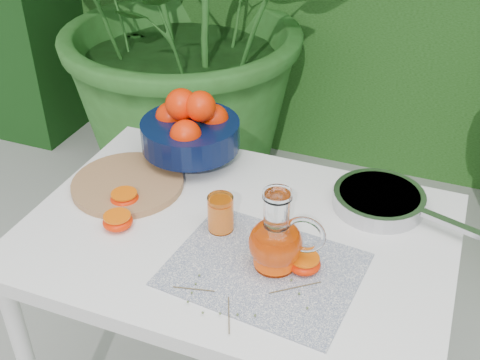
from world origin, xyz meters
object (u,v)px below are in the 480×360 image
at_px(fruit_bowl, 191,128).
at_px(cutting_board, 128,184).
at_px(white_table, 237,256).
at_px(saute_pan, 380,199).
at_px(juice_pitcher, 277,241).

bearing_deg(fruit_bowl, cutting_board, -117.15).
relative_size(white_table, saute_pan, 2.42).
relative_size(cutting_board, saute_pan, 0.70).
xyz_separation_m(cutting_board, fruit_bowl, (0.10, 0.19, 0.09)).
xyz_separation_m(white_table, fruit_bowl, (-0.24, 0.25, 0.18)).
height_order(fruit_bowl, saute_pan, fruit_bowl).
height_order(fruit_bowl, juice_pitcher, fruit_bowl).
relative_size(juice_pitcher, saute_pan, 0.46).
bearing_deg(fruit_bowl, white_table, -46.98).
distance_m(white_table, fruit_bowl, 0.39).
bearing_deg(juice_pitcher, saute_pan, 60.30).
relative_size(cutting_board, juice_pitcher, 1.51).
distance_m(white_table, cutting_board, 0.35).
xyz_separation_m(cutting_board, juice_pitcher, (0.46, -0.15, 0.06)).
distance_m(juice_pitcher, saute_pan, 0.35).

